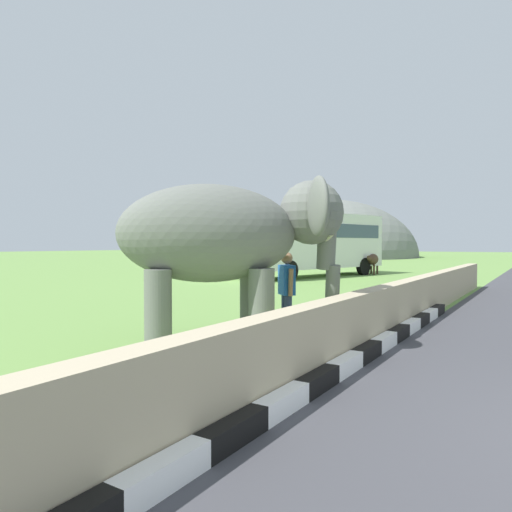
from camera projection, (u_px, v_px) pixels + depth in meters
striped_curb at (301, 392)px, 5.28m from camera, size 16.20×0.20×0.24m
barrier_parapet at (351, 326)px, 7.42m from camera, size 28.00×0.36×1.00m
elephant at (229, 236)px, 8.07m from camera, size 3.81×3.86×2.96m
person_handler at (287, 289)px, 9.06m from camera, size 0.52×0.54×1.66m
bus_white at (313, 239)px, 25.69m from camera, size 10.13×4.99×3.50m
cow_near at (372, 260)px, 27.55m from camera, size 1.91×0.75×1.23m
hill_east at (331, 257)px, 64.45m from camera, size 28.62×22.90×15.81m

